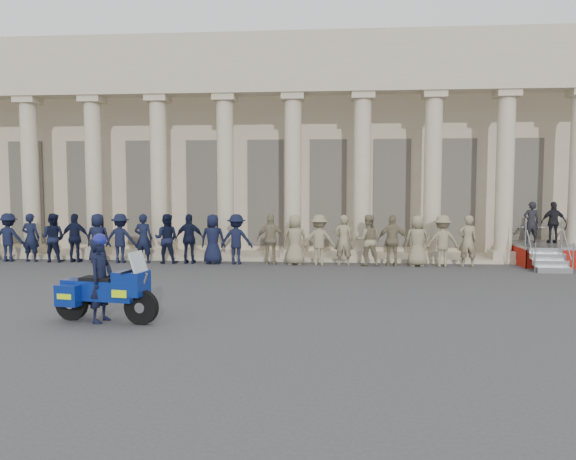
{
  "coord_description": "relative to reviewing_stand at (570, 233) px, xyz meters",
  "views": [
    {
      "loc": [
        2.92,
        -13.27,
        2.84
      ],
      "look_at": [
        1.58,
        2.47,
        1.6
      ],
      "focal_mm": 35.0,
      "sensor_mm": 36.0,
      "label": 1
    }
  ],
  "objects": [
    {
      "name": "ground",
      "position": [
        -11.41,
        -7.8,
        -1.14
      ],
      "size": [
        90.0,
        90.0,
        0.0
      ],
      "primitive_type": "plane",
      "color": "#3A3A3C",
      "rests_on": "ground"
    },
    {
      "name": "officer_rank",
      "position": [
        -13.97,
        -1.01,
        -0.23
      ],
      "size": [
        21.04,
        0.69,
        1.82
      ],
      "color": "black",
      "rests_on": "ground"
    },
    {
      "name": "rider",
      "position": [
        -13.37,
        -9.88,
        -0.22
      ],
      "size": [
        0.52,
        0.71,
        1.86
      ],
      "rotation": [
        0.0,
        0.0,
        1.41
      ],
      "color": "black",
      "rests_on": "ground"
    },
    {
      "name": "reviewing_stand",
      "position": [
        0.0,
        0.0,
        0.0
      ],
      "size": [
        3.7,
        3.68,
        2.27
      ],
      "color": "gray",
      "rests_on": "ground"
    },
    {
      "name": "building",
      "position": [
        -11.41,
        6.94,
        3.38
      ],
      "size": [
        40.0,
        12.5,
        9.0
      ],
      "color": "#B9A98B",
      "rests_on": "ground"
    },
    {
      "name": "motorcycle",
      "position": [
        -13.24,
        -9.89,
        -0.49
      ],
      "size": [
        2.35,
        1.08,
        1.51
      ],
      "rotation": [
        0.0,
        0.0,
        -0.16
      ],
      "color": "black",
      "rests_on": "ground"
    }
  ]
}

